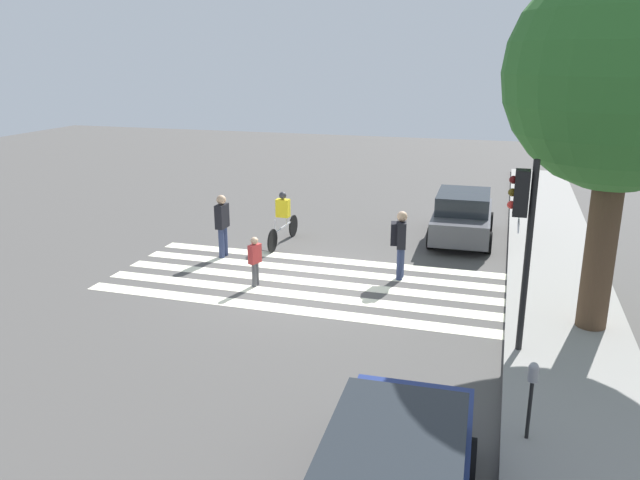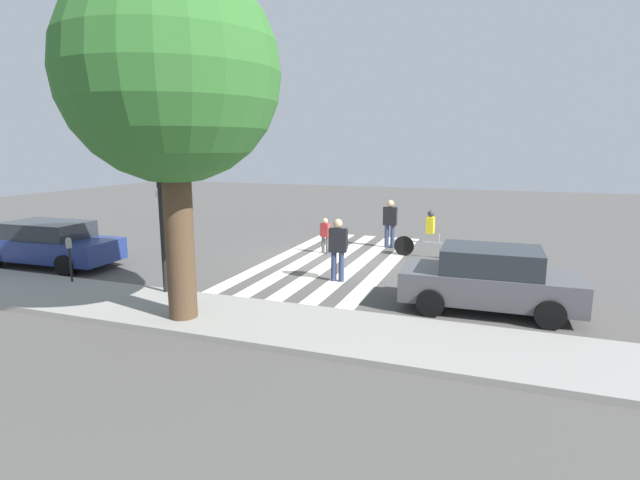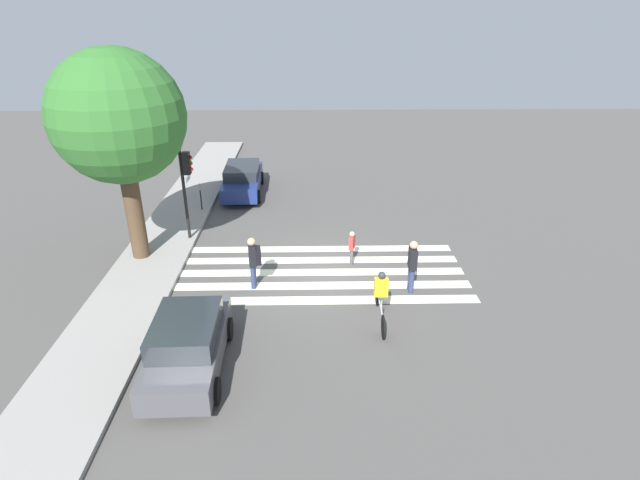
# 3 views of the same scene
# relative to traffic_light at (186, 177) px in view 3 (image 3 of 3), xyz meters

# --- Properties ---
(ground_plane) EXTENTS (60.00, 60.00, 0.00)m
(ground_plane) POSITION_rel_traffic_light_xyz_m (-2.72, -5.12, -2.68)
(ground_plane) COLOR #4C4947
(sidewalk_curb) EXTENTS (36.00, 2.50, 0.14)m
(sidewalk_curb) POSITION_rel_traffic_light_xyz_m (-2.72, 1.13, -2.61)
(sidewalk_curb) COLOR gray
(sidewalk_curb) RESTS_ON ground_plane
(crosswalk_stripes) EXTENTS (4.20, 10.00, 0.01)m
(crosswalk_stripes) POSITION_rel_traffic_light_xyz_m (-2.72, -5.12, -2.67)
(crosswalk_stripes) COLOR #F2EDCC
(crosswalk_stripes) RESTS_ON ground_plane
(traffic_light) EXTENTS (0.60, 0.50, 3.83)m
(traffic_light) POSITION_rel_traffic_light_xyz_m (0.00, 0.00, 0.00)
(traffic_light) COLOR black
(traffic_light) RESTS_ON ground_plane
(parking_meter) EXTENTS (0.15, 0.15, 1.38)m
(parking_meter) POSITION_rel_traffic_light_xyz_m (3.02, 0.24, -1.65)
(parking_meter) COLOR black
(parking_meter) RESTS_ON ground_plane
(street_tree) EXTENTS (4.44, 4.44, 7.48)m
(street_tree) POSITION_rel_traffic_light_xyz_m (-1.56, 1.59, 2.53)
(street_tree) COLOR #4C3826
(street_tree) RESTS_ON ground_plane
(pedestrian_adult_tall_backpack) EXTENTS (0.53, 0.47, 1.80)m
(pedestrian_adult_tall_backpack) POSITION_rel_traffic_light_xyz_m (-3.67, -2.84, -1.62)
(pedestrian_adult_tall_backpack) COLOR navy
(pedestrian_adult_tall_backpack) RESTS_ON ground_plane
(pedestrian_adult_blue_shirt) EXTENTS (0.39, 0.26, 1.28)m
(pedestrian_adult_blue_shirt) POSITION_rel_traffic_light_xyz_m (-2.08, -6.20, -1.96)
(pedestrian_adult_blue_shirt) COLOR #4C4C51
(pedestrian_adult_blue_shirt) RESTS_ON ground_plane
(pedestrian_adult_yellow_jacket) EXTENTS (0.51, 0.27, 1.81)m
(pedestrian_adult_yellow_jacket) POSITION_rel_traffic_light_xyz_m (-4.02, -8.00, -1.65)
(pedestrian_adult_yellow_jacket) COLOR navy
(pedestrian_adult_yellow_jacket) RESTS_ON ground_plane
(cyclist_near_curb) EXTENTS (2.47, 0.40, 1.64)m
(cyclist_near_curb) POSITION_rel_traffic_light_xyz_m (-5.69, -6.77, -1.81)
(cyclist_near_curb) COLOR black
(cyclist_near_curb) RESTS_ON ground_plane
(car_parked_silver_sedan) EXTENTS (4.04, 1.95, 1.51)m
(car_parked_silver_sedan) POSITION_rel_traffic_light_xyz_m (-7.79, -1.56, -1.91)
(car_parked_silver_sedan) COLOR #4C4C51
(car_parked_silver_sedan) RESTS_ON ground_plane
(car_parked_far_curb) EXTENTS (4.67, 1.99, 1.44)m
(car_parked_far_curb) POSITION_rel_traffic_light_xyz_m (5.56, -1.33, -1.93)
(car_parked_far_curb) COLOR navy
(car_parked_far_curb) RESTS_ON ground_plane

